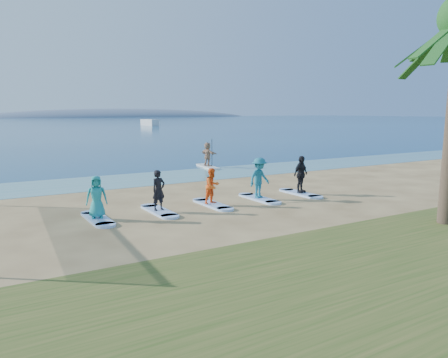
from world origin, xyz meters
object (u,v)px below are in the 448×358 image
surfboard_0 (97,219)px  student_0 (96,197)px  surfboard_2 (212,204)px  paddleboarder (208,154)px  student_1 (159,190)px  surfboard_1 (159,211)px  student_2 (212,186)px  boat_offshore_b (150,126)px  paddleboard (208,167)px  student_3 (259,178)px  surfboard_4 (300,193)px  student_4 (301,174)px  surfboard_3 (259,199)px

surfboard_0 → student_0: size_ratio=1.42×
surfboard_2 → student_0: bearing=180.0°
paddleboarder → student_1: 13.89m
surfboard_1 → student_2: 2.54m
paddleboarder → boat_offshore_b: 93.60m
paddleboard → student_3: (-3.49, -11.13, 0.93)m
paddleboard → surfboard_4: paddleboard is taller
student_2 → student_3: student_3 is taller
surfboard_1 → student_0: bearing=180.0°
student_0 → student_4: 9.64m
surfboard_1 → student_1: bearing=0.0°
student_1 → student_2: bearing=-13.0°
surfboard_1 → surfboard_4: (7.23, 0.00, 0.00)m
paddleboard → student_3: student_3 is taller
paddleboard → boat_offshore_b: boat_offshore_b is taller
surfboard_0 → surfboard_2: bearing=0.0°
boat_offshore_b → surfboard_2: (-36.28, -99.66, 0.04)m
surfboard_4 → student_3: bearing=180.0°
paddleboard → surfboard_1: 13.89m
paddleboarder → surfboard_4: 11.22m
surfboard_0 → student_1: bearing=0.0°
student_1 → surfboard_4: student_1 is taller
student_0 → surfboard_1: (2.41, 0.00, -0.82)m
surfboard_0 → surfboard_2: same height
student_1 → student_2: size_ratio=1.06×
surfboard_3 → surfboard_1: bearing=180.0°
surfboard_0 → surfboard_1: bearing=0.0°
paddleboarder → surfboard_2: 12.63m
student_1 → student_2: 2.41m
paddleboarder → surfboard_0: (-10.73, -11.13, -0.91)m
paddleboarder → student_3: 11.66m
paddleboard → student_0: student_0 is taller
surfboard_4 → surfboard_0: bearing=180.0°
surfboard_0 → surfboard_1: 2.41m
paddleboarder → student_4: 11.18m
student_3 → student_4: bearing=-12.7°
paddleboarder → student_0: size_ratio=1.08×
paddleboarder → student_3: student_3 is taller
surfboard_0 → student_3: bearing=0.0°
paddleboard → paddleboarder: size_ratio=1.81×
boat_offshore_b → student_1: bearing=-118.9°
surfboard_4 → surfboard_3: bearing=180.0°
surfboard_1 → surfboard_2: bearing=0.0°
surfboard_2 → student_2: (0.00, 0.00, 0.79)m
student_4 → paddleboard: bearing=68.4°
paddleboard → surfboard_0: bearing=-125.3°
student_1 → surfboard_2: size_ratio=0.72×
student_0 → student_4: student_4 is taller
student_4 → surfboard_4: bearing=0.0°
student_2 → student_3: 2.42m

